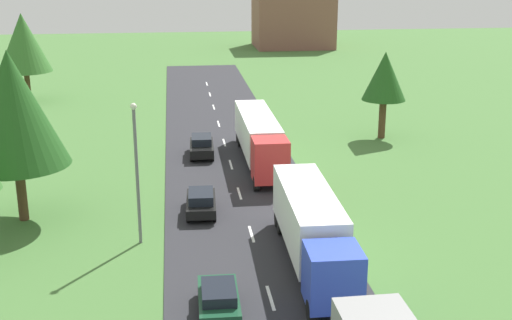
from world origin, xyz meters
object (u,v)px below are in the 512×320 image
at_px(car_third, 219,299).
at_px(car_fifth, 202,146).
at_px(tree_pine, 23,43).
at_px(tree_ash, 385,77).
at_px(car_fourth, 201,202).
at_px(distant_building, 293,19).
at_px(truck_third, 259,137).
at_px(tree_elm, 12,109).
at_px(truck_second, 312,227).
at_px(lamppost_second, 137,167).

bearing_deg(car_third, car_fifth, 89.05).
xyz_separation_m(tree_pine, tree_ash, (34.09, -19.79, -1.01)).
distance_m(car_fourth, car_fifth, 12.61).
xyz_separation_m(car_fifth, distant_building, (19.09, 65.41, 3.90)).
relative_size(truck_third, tree_elm, 1.35).
bearing_deg(car_fourth, tree_elm, 177.55).
distance_m(car_third, tree_pine, 51.97).
bearing_deg(truck_second, tree_elm, 152.96).
xyz_separation_m(tree_ash, distant_building, (3.00, 61.63, -0.68)).
bearing_deg(car_fifth, car_fourth, -92.88).
xyz_separation_m(car_third, tree_elm, (-11.04, 12.89, 6.13)).
bearing_deg(tree_elm, car_third, -49.41).
bearing_deg(distant_building, lamppost_second, -105.89).
bearing_deg(truck_second, car_fifth, 103.12).
bearing_deg(car_fourth, truck_second, -55.40).
xyz_separation_m(car_fifth, tree_pine, (-18.00, 23.57, 5.58)).
relative_size(truck_second, truck_third, 0.87).
relative_size(car_fourth, distant_building, 0.32).
relative_size(tree_elm, distant_building, 0.78).
distance_m(car_fifth, distant_building, 68.25).
bearing_deg(distant_building, truck_second, -99.49).
height_order(car_third, tree_elm, tree_elm).
distance_m(truck_second, car_fourth, 9.58).
relative_size(truck_third, tree_ash, 1.84).
height_order(truck_third, tree_ash, tree_ash).
height_order(truck_second, distant_building, distant_building).
relative_size(lamppost_second, tree_pine, 0.83).
bearing_deg(tree_ash, distant_building, 87.21).
xyz_separation_m(car_fourth, tree_elm, (-10.82, 0.46, 6.11)).
bearing_deg(tree_ash, car_third, -119.83).
xyz_separation_m(car_fifth, tree_elm, (-11.46, -12.13, 6.06)).
height_order(car_fourth, tree_elm, tree_elm).
distance_m(truck_third, tree_elm, 19.25).
bearing_deg(car_fifth, car_third, -90.95).
height_order(car_fourth, distant_building, distant_building).
relative_size(truck_third, distant_building, 1.06).
bearing_deg(tree_elm, truck_third, 31.80).
distance_m(lamppost_second, tree_pine, 42.42).
distance_m(truck_second, tree_ash, 26.91).
height_order(truck_second, tree_elm, tree_elm).
relative_size(truck_third, tree_pine, 1.46).
bearing_deg(tree_elm, car_fourth, -2.45).
relative_size(tree_ash, distant_building, 0.57).
xyz_separation_m(car_fifth, tree_ash, (16.09, 3.77, 4.57)).
bearing_deg(lamppost_second, car_third, -65.86).
bearing_deg(lamppost_second, car_fourth, 47.45).
distance_m(truck_second, car_fifth, 20.98).
relative_size(car_fourth, tree_pine, 0.44).
bearing_deg(truck_third, car_third, -101.92).
bearing_deg(car_third, truck_third, 78.08).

